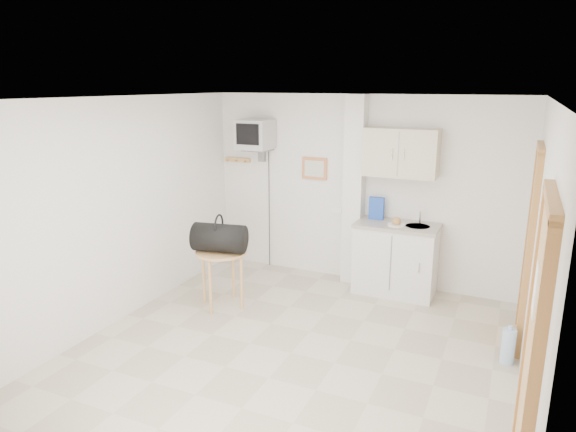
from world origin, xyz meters
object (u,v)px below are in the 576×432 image
at_px(round_table, 222,259).
at_px(duffel_bag, 219,238).
at_px(crt_television, 255,135).
at_px(water_bottle, 508,346).

xyz_separation_m(round_table, duffel_bag, (0.00, -0.04, 0.27)).
relative_size(crt_television, duffel_bag, 3.23).
bearing_deg(round_table, water_bottle, -0.05).
relative_size(round_table, duffel_bag, 1.05).
bearing_deg(round_table, duffel_bag, -85.34).
xyz_separation_m(crt_television, water_bottle, (3.43, -1.32, -1.76)).
xyz_separation_m(crt_television, duffel_bag, (0.23, -1.36, -1.06)).
height_order(round_table, duffel_bag, duffel_bag).
height_order(crt_television, round_table, crt_television).
distance_m(duffel_bag, water_bottle, 3.28).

